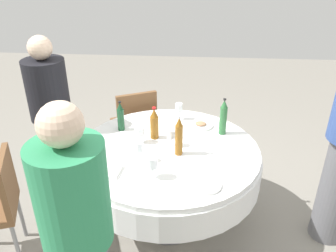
# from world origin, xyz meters

# --- Properties ---
(ground_plane) EXTENTS (10.00, 10.00, 0.00)m
(ground_plane) POSITION_xyz_m (0.00, 0.00, 0.00)
(ground_plane) COLOR gray
(dining_table) EXTENTS (1.44, 1.44, 0.74)m
(dining_table) POSITION_xyz_m (0.00, 0.00, 0.59)
(dining_table) COLOR white
(dining_table) RESTS_ON ground_plane
(bottle_green_left) EXTENTS (0.06, 0.06, 0.31)m
(bottle_green_left) POSITION_xyz_m (0.43, 0.27, 0.89)
(bottle_green_left) COLOR #2D6B38
(bottle_green_left) RESTS_ON dining_table
(bottle_amber_mid) EXTENTS (0.06, 0.06, 0.31)m
(bottle_amber_mid) POSITION_xyz_m (0.09, -0.08, 0.89)
(bottle_amber_mid) COLOR #8C5619
(bottle_amber_mid) RESTS_ON dining_table
(bottle_amber_inner) EXTENTS (0.07, 0.07, 0.27)m
(bottle_amber_inner) POSITION_xyz_m (-0.12, 0.15, 0.87)
(bottle_amber_inner) COLOR #8C5619
(bottle_amber_inner) RESTS_ON dining_table
(bottle_dark_green_right) EXTENTS (0.06, 0.06, 0.26)m
(bottle_dark_green_right) POSITION_xyz_m (-0.42, 0.27, 0.86)
(bottle_dark_green_right) COLOR #194728
(bottle_dark_green_right) RESTS_ON dining_table
(wine_glass_right) EXTENTS (0.08, 0.08, 0.13)m
(wine_glass_right) POSITION_xyz_m (-0.23, 0.07, 0.84)
(wine_glass_right) COLOR white
(wine_glass_right) RESTS_ON dining_table
(wine_glass_south) EXTENTS (0.08, 0.08, 0.16)m
(wine_glass_south) POSITION_xyz_m (-0.08, -0.38, 0.85)
(wine_glass_south) COLOR white
(wine_glass_south) RESTS_ON dining_table
(wine_glass_north) EXTENTS (0.06, 0.06, 0.16)m
(wine_glass_north) POSITION_xyz_m (-0.19, -0.20, 0.85)
(wine_glass_north) COLOR white
(wine_glass_north) RESTS_ON dining_table
(wine_glass_west) EXTENTS (0.06, 0.06, 0.15)m
(wine_glass_west) POSITION_xyz_m (0.06, 0.50, 0.85)
(wine_glass_west) COLOR white
(wine_glass_west) RESTS_ON dining_table
(wine_glass_front) EXTENTS (0.07, 0.07, 0.14)m
(wine_glass_front) POSITION_xyz_m (0.02, 0.04, 0.84)
(wine_glass_front) COLOR white
(wine_glass_front) RESTS_ON dining_table
(plate_front) EXTENTS (0.21, 0.21, 0.04)m
(plate_front) POSITION_xyz_m (0.25, 0.38, 0.75)
(plate_front) COLOR white
(plate_front) RESTS_ON dining_table
(plate_near) EXTENTS (0.21, 0.21, 0.02)m
(plate_near) POSITION_xyz_m (0.28, -0.45, 0.75)
(plate_near) COLOR white
(plate_near) RESTS_ON dining_table
(fork_mid) EXTENTS (0.18, 0.02, 0.00)m
(fork_mid) POSITION_xyz_m (0.43, -0.18, 0.74)
(fork_mid) COLOR silver
(fork_mid) RESTS_ON dining_table
(knife_inner) EXTENTS (0.18, 0.04, 0.00)m
(knife_inner) POSITION_xyz_m (-0.47, 0.06, 0.74)
(knife_inner) COLOR silver
(knife_inner) RESTS_ON dining_table
(folded_napkin) EXTENTS (0.17, 0.17, 0.02)m
(folded_napkin) POSITION_xyz_m (-0.38, -0.35, 0.75)
(folded_napkin) COLOR white
(folded_napkin) RESTS_ON dining_table
(person_mid) EXTENTS (0.34, 0.34, 1.58)m
(person_mid) POSITION_xyz_m (-0.35, -1.06, 0.82)
(person_mid) COLOR slate
(person_mid) RESTS_ON ground_plane
(person_inner) EXTENTS (0.34, 0.34, 1.51)m
(person_inner) POSITION_xyz_m (-1.02, 0.30, 0.79)
(person_inner) COLOR slate
(person_inner) RESTS_ON ground_plane
(chair_north) EXTENTS (0.53, 0.53, 0.87)m
(chair_north) POSITION_xyz_m (-0.41, 0.84, 0.52)
(chair_north) COLOR brown
(chair_north) RESTS_ON ground_plane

